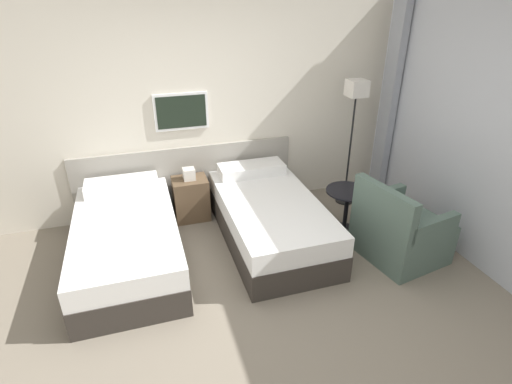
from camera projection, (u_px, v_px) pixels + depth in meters
The scene contains 8 objects.
ground_plane at pixel (260, 317), 3.56m from camera, with size 16.00×16.00×0.00m, color slate.
wall_headboard at pixel (203, 110), 4.84m from camera, with size 10.00×0.10×2.70m.
bed_near_door at pixel (127, 241), 4.16m from camera, with size 1.02×1.95×0.65m.
bed_near_window at pixel (269, 218), 4.57m from camera, with size 1.02×1.95×0.65m.
nightstand at pixel (191, 198), 4.99m from camera, with size 0.42×0.35×0.68m.
floor_lamp at pixel (355, 104), 4.89m from camera, with size 0.24×0.24×1.65m.
side_table at pixel (347, 202), 4.65m from camera, with size 0.51×0.51×0.55m.
armchair at pixel (399, 232), 4.26m from camera, with size 0.89×0.93×0.89m.
Camera 1 is at (-0.82, -2.54, 2.61)m, focal length 28.00 mm.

